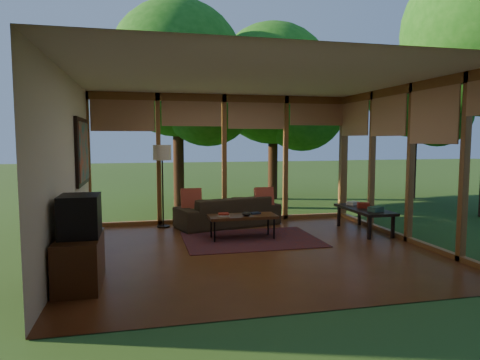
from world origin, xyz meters
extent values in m
plane|color=brown|center=(0.00, 0.00, 0.00)|extent=(5.50, 5.50, 0.00)
plane|color=silver|center=(0.00, 0.00, 2.70)|extent=(5.50, 5.50, 0.00)
cube|color=silver|center=(-2.75, 0.00, 1.35)|extent=(0.04, 5.00, 2.70)
cube|color=silver|center=(0.00, -2.50, 1.35)|extent=(5.50, 0.04, 2.70)
cube|color=brown|center=(0.00, 2.50, 1.35)|extent=(5.50, 0.12, 2.70)
cube|color=brown|center=(2.75, 0.00, 1.35)|extent=(0.12, 5.00, 2.70)
plane|color=#2A4D1D|center=(8.00, 8.00, -0.01)|extent=(40.00, 40.00, 0.00)
cylinder|color=#3A2015|center=(-0.76, 4.94, 2.30)|extent=(0.28, 0.28, 4.61)
sphere|color=#165513|center=(-0.76, 4.94, 3.58)|extent=(3.51, 3.51, 3.51)
cylinder|color=#3A2015|center=(2.09, 5.78, 2.18)|extent=(0.28, 0.28, 4.36)
sphere|color=#165513|center=(2.09, 5.78, 3.39)|extent=(3.53, 3.53, 3.53)
cylinder|color=#3A2015|center=(5.99, 4.91, 2.05)|extent=(0.28, 0.28, 4.10)
sphere|color=#165513|center=(5.99, 4.91, 3.19)|extent=(2.72, 2.72, 2.72)
cube|color=maroon|center=(0.13, 0.72, 0.01)|extent=(2.34, 1.65, 0.01)
imported|color=#34281A|center=(-0.03, 2.00, 0.30)|extent=(2.22, 1.33, 0.61)
cube|color=maroon|center=(-0.78, 1.95, 0.58)|extent=(0.40, 0.22, 0.42)
cube|color=maroon|center=(0.72, 1.95, 0.57)|extent=(0.39, 0.21, 0.41)
cube|color=beige|center=(-0.35, 0.77, 0.44)|extent=(0.20, 0.16, 0.03)
cube|color=maroon|center=(-0.35, 0.77, 0.47)|extent=(0.18, 0.14, 0.03)
cube|color=black|center=(0.25, 0.90, 0.44)|extent=(0.20, 0.17, 0.03)
ellipsoid|color=black|center=(0.05, 0.72, 0.46)|extent=(0.16, 0.16, 0.07)
cube|color=#4D2915|center=(-2.47, -1.11, 0.30)|extent=(0.50, 1.00, 0.60)
cube|color=black|center=(-2.45, -1.11, 0.85)|extent=(0.45, 0.55, 0.50)
cube|color=#2E5144|center=(2.40, 0.47, 0.50)|extent=(0.28, 0.24, 0.09)
cube|color=maroon|center=(2.40, 0.92, 0.50)|extent=(0.26, 0.22, 0.10)
cube|color=beige|center=(2.40, 1.32, 0.49)|extent=(0.28, 0.25, 0.06)
cylinder|color=black|center=(-1.32, 2.18, 0.01)|extent=(0.26, 0.26, 0.03)
cylinder|color=black|center=(-1.32, 2.18, 0.79)|extent=(0.03, 0.03, 1.52)
cylinder|color=beige|center=(-1.32, 2.18, 1.50)|extent=(0.36, 0.36, 0.30)
cube|color=#4D2915|center=(0.00, 0.82, 0.40)|extent=(1.20, 0.50, 0.05)
cylinder|color=black|center=(-0.53, 0.64, 0.19)|extent=(0.03, 0.03, 0.38)
cylinder|color=black|center=(0.53, 0.64, 0.19)|extent=(0.03, 0.03, 0.38)
cylinder|color=black|center=(-0.53, 1.00, 0.19)|extent=(0.03, 0.03, 0.38)
cylinder|color=black|center=(0.53, 1.00, 0.19)|extent=(0.03, 0.03, 0.38)
cube|color=black|center=(2.40, 0.87, 0.43)|extent=(0.60, 1.40, 0.05)
cube|color=black|center=(2.17, 0.27, 0.20)|extent=(0.05, 0.05, 0.40)
cube|color=black|center=(2.63, 0.27, 0.20)|extent=(0.05, 0.05, 0.40)
cube|color=black|center=(2.17, 1.47, 0.20)|extent=(0.05, 0.05, 0.40)
cube|color=black|center=(2.63, 1.47, 0.20)|extent=(0.05, 0.05, 0.40)
cube|color=black|center=(-2.72, 1.40, 1.55)|extent=(0.05, 1.35, 1.15)
cube|color=#196B71|center=(-2.69, 1.40, 1.55)|extent=(0.02, 1.20, 1.00)
camera|label=1|loc=(-1.73, -6.43, 1.75)|focal=32.00mm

